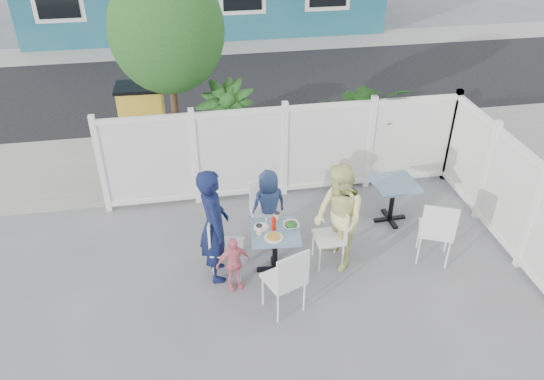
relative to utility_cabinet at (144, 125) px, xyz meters
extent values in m
plane|color=slate|center=(2.20, -4.00, -0.71)|extent=(80.00, 80.00, 0.00)
cube|color=gray|center=(2.20, -0.20, -0.71)|extent=(24.00, 2.60, 0.01)
cube|color=black|center=(2.20, 3.50, -0.71)|extent=(24.00, 5.00, 0.01)
cube|color=gray|center=(2.20, 6.60, -0.71)|extent=(24.00, 1.60, 0.01)
cube|color=white|center=(2.30, -1.60, 0.11)|extent=(5.80, 0.04, 1.40)
cube|color=white|center=(2.30, -1.60, 0.85)|extent=(5.86, 0.08, 0.08)
cube|color=white|center=(2.30, -1.60, -0.65)|extent=(5.86, 0.08, 0.12)
cube|color=white|center=(5.20, -3.40, 0.11)|extent=(0.04, 3.60, 1.40)
cube|color=white|center=(5.20, -3.40, 0.85)|extent=(0.08, 3.66, 0.08)
cube|color=white|center=(5.20, -3.40, -0.65)|extent=(0.08, 3.66, 0.12)
cylinder|color=#382316|center=(0.60, -0.70, 0.49)|extent=(0.12, 0.12, 2.40)
ellipsoid|color=#184716|center=(0.60, -0.70, 1.89)|extent=(1.80, 1.62, 1.98)
cube|color=gold|center=(0.00, 0.00, 0.00)|extent=(0.79, 0.58, 1.42)
imported|color=#184716|center=(1.42, -0.90, 0.17)|extent=(1.29, 1.29, 1.76)
imported|color=#184716|center=(3.86, -1.00, 0.20)|extent=(2.01, 1.87, 1.82)
cube|color=#42607E|center=(1.81, -3.51, -0.04)|extent=(0.70, 0.70, 0.04)
cylinder|color=black|center=(1.81, -3.51, -0.38)|extent=(0.07, 0.07, 0.63)
cube|color=black|center=(1.81, -3.51, -0.69)|extent=(0.51, 0.12, 0.04)
cube|color=black|center=(1.81, -3.51, -0.69)|extent=(0.12, 0.51, 0.04)
cube|color=#42607E|center=(3.81, -2.65, -0.04)|extent=(0.69, 0.69, 0.04)
cylinder|color=black|center=(3.81, -2.65, -0.37)|extent=(0.07, 0.07, 0.64)
cube|color=black|center=(3.81, -2.65, -0.69)|extent=(0.52, 0.10, 0.04)
cube|color=black|center=(3.81, -2.65, -0.69)|extent=(0.10, 0.52, 0.04)
cube|color=white|center=(1.17, -3.47, -0.25)|extent=(0.51, 0.52, 0.04)
cube|color=white|center=(0.98, -3.42, 0.01)|extent=(0.14, 0.43, 0.46)
cylinder|color=white|center=(1.38, -3.34, -0.48)|extent=(0.02, 0.02, 0.46)
cylinder|color=white|center=(1.29, -3.69, -0.48)|extent=(0.02, 0.02, 0.46)
cylinder|color=white|center=(1.05, -3.25, -0.48)|extent=(0.02, 0.02, 0.46)
cylinder|color=white|center=(0.95, -3.61, -0.48)|extent=(0.02, 0.02, 0.46)
cube|color=white|center=(2.57, -3.47, -0.27)|extent=(0.40, 0.42, 0.04)
cube|color=white|center=(2.76, -3.46, -0.03)|extent=(0.04, 0.41, 0.44)
cylinder|color=white|center=(2.41, -3.64, -0.49)|extent=(0.02, 0.02, 0.44)
cylinder|color=white|center=(2.40, -3.29, -0.49)|extent=(0.02, 0.02, 0.44)
cylinder|color=white|center=(2.74, -3.64, -0.49)|extent=(0.02, 0.02, 0.44)
cylinder|color=white|center=(2.73, -3.29, -0.49)|extent=(0.02, 0.02, 0.44)
cube|color=white|center=(1.79, -2.79, -0.27)|extent=(0.42, 0.41, 0.04)
cube|color=white|center=(1.79, -2.61, -0.02)|extent=(0.41, 0.04, 0.44)
cylinder|color=white|center=(1.96, -2.97, -0.49)|extent=(0.02, 0.02, 0.44)
cylinder|color=white|center=(1.60, -2.96, -0.49)|extent=(0.02, 0.02, 0.44)
cylinder|color=white|center=(1.97, -2.63, -0.49)|extent=(0.02, 0.02, 0.44)
cylinder|color=white|center=(1.61, -2.62, -0.49)|extent=(0.02, 0.02, 0.44)
cube|color=white|center=(1.79, -4.23, -0.23)|extent=(0.58, 0.56, 0.04)
cube|color=white|center=(1.86, -4.42, 0.04)|extent=(0.43, 0.19, 0.48)
cylinder|color=white|center=(1.54, -4.13, -0.47)|extent=(0.03, 0.03, 0.48)
cylinder|color=white|center=(1.90, -3.99, -0.47)|extent=(0.03, 0.03, 0.48)
cylinder|color=white|center=(1.67, -4.47, -0.47)|extent=(0.03, 0.03, 0.48)
cylinder|color=white|center=(2.03, -4.33, -0.47)|extent=(0.03, 0.03, 0.48)
cube|color=white|center=(4.07, -3.63, -0.22)|extent=(0.60, 0.58, 0.04)
cube|color=white|center=(3.98, -3.82, 0.06)|extent=(0.43, 0.21, 0.49)
cylinder|color=white|center=(3.96, -3.38, -0.46)|extent=(0.03, 0.03, 0.49)
cylinder|color=white|center=(4.32, -3.54, -0.46)|extent=(0.03, 0.03, 0.49)
cylinder|color=white|center=(3.81, -3.72, -0.46)|extent=(0.03, 0.03, 0.49)
cylinder|color=white|center=(4.17, -3.88, -0.46)|extent=(0.03, 0.03, 0.49)
imported|color=#10183E|center=(1.01, -3.45, 0.12)|extent=(0.43, 0.63, 1.66)
imported|color=#CDDD3E|center=(2.68, -3.51, 0.07)|extent=(0.74, 0.87, 1.57)
imported|color=navy|center=(1.85, -2.72, -0.15)|extent=(0.63, 0.49, 1.13)
imported|color=pink|center=(1.21, -3.75, -0.31)|extent=(0.51, 0.30, 0.81)
cylinder|color=white|center=(1.76, -3.66, -0.02)|extent=(0.24, 0.24, 0.02)
cylinder|color=white|center=(1.64, -3.41, -0.02)|extent=(0.20, 0.20, 0.01)
imported|color=white|center=(2.03, -3.46, 0.00)|extent=(0.22, 0.22, 0.05)
cylinder|color=beige|center=(1.59, -3.53, 0.04)|extent=(0.08, 0.08, 0.12)
cylinder|color=beige|center=(1.88, -3.27, 0.03)|extent=(0.07, 0.07, 0.11)
cylinder|color=#B51207|center=(1.79, -3.48, 0.07)|extent=(0.06, 0.06, 0.19)
cylinder|color=white|center=(1.73, -3.29, 0.01)|extent=(0.03, 0.03, 0.06)
cylinder|color=black|center=(1.73, -3.28, 0.01)|extent=(0.03, 0.03, 0.06)
camera|label=1|loc=(0.81, -9.05, 4.25)|focal=35.00mm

